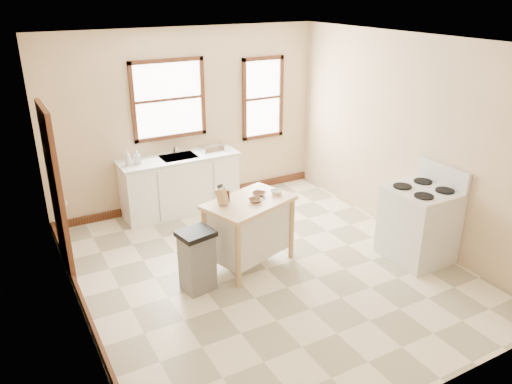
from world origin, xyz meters
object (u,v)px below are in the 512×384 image
(soap_bottle_a, at_px, (128,158))
(bowl_c, at_px, (277,192))
(soap_bottle_b, at_px, (137,157))
(bowl_b, at_px, (259,194))
(pepper_grinder, at_px, (228,196))
(knife_block, at_px, (222,197))
(trash_bin, at_px, (197,261))
(bowl_a, at_px, (255,200))
(gas_stove, at_px, (420,215))
(dish_rack, at_px, (212,148))
(kitchen_island, at_px, (249,232))

(soap_bottle_a, distance_m, bowl_c, 2.36)
(soap_bottle_b, xyz_separation_m, bowl_b, (1.01, -1.85, -0.11))
(pepper_grinder, bearing_deg, knife_block, -159.47)
(knife_block, xyz_separation_m, trash_bin, (-0.47, -0.29, -0.60))
(bowl_a, distance_m, gas_stove, 2.15)
(knife_block, distance_m, gas_stove, 2.57)
(bowl_a, height_order, bowl_c, bowl_c)
(soap_bottle_b, distance_m, bowl_c, 2.28)
(dish_rack, xyz_separation_m, knife_block, (-0.73, -1.91, 0.02))
(bowl_a, bearing_deg, kitchen_island, 127.91)
(pepper_grinder, relative_size, bowl_c, 0.98)
(bowl_b, distance_m, trash_bin, 1.18)
(kitchen_island, xyz_separation_m, pepper_grinder, (-0.24, 0.09, 0.52))
(pepper_grinder, relative_size, trash_bin, 0.20)
(soap_bottle_a, relative_size, kitchen_island, 0.21)
(soap_bottle_b, bearing_deg, trash_bin, -85.59)
(pepper_grinder, relative_size, bowl_a, 0.92)
(soap_bottle_b, bearing_deg, kitchen_island, -62.77)
(soap_bottle_a, relative_size, bowl_c, 1.50)
(kitchen_island, xyz_separation_m, bowl_c, (0.42, 0.03, 0.47))
(kitchen_island, bearing_deg, knife_block, 152.82)
(kitchen_island, bearing_deg, bowl_c, -14.12)
(kitchen_island, distance_m, bowl_c, 0.63)
(bowl_c, bearing_deg, bowl_b, 165.39)
(bowl_a, bearing_deg, gas_stove, -24.03)
(bowl_b, distance_m, bowl_c, 0.23)
(dish_rack, height_order, bowl_c, dish_rack)
(trash_bin, bearing_deg, bowl_c, 1.50)
(dish_rack, distance_m, kitchen_island, 2.07)
(pepper_grinder, height_order, bowl_b, pepper_grinder)
(kitchen_island, height_order, gas_stove, gas_stove)
(bowl_a, xyz_separation_m, gas_stove, (1.95, -0.87, -0.28))
(trash_bin, bearing_deg, bowl_a, 0.41)
(soap_bottle_a, xyz_separation_m, trash_bin, (0.15, -2.17, -0.65))
(soap_bottle_b, relative_size, gas_stove, 0.16)
(kitchen_island, bearing_deg, soap_bottle_a, 98.69)
(dish_rack, relative_size, trash_bin, 0.47)
(trash_bin, bearing_deg, soap_bottle_b, 79.71)
(trash_bin, bearing_deg, gas_stove, -24.43)
(pepper_grinder, height_order, trash_bin, pepper_grinder)
(kitchen_island, relative_size, bowl_a, 6.67)
(soap_bottle_a, relative_size, knife_block, 1.15)
(soap_bottle_b, distance_m, bowl_b, 2.12)
(gas_stove, bearing_deg, soap_bottle_b, 134.45)
(bowl_b, bearing_deg, kitchen_island, -156.04)
(soap_bottle_a, distance_m, kitchen_island, 2.24)
(bowl_c, bearing_deg, soap_bottle_b, 122.91)
(kitchen_island, relative_size, bowl_b, 6.40)
(trash_bin, bearing_deg, soap_bottle_a, 83.52)
(soap_bottle_a, bearing_deg, gas_stove, -64.64)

